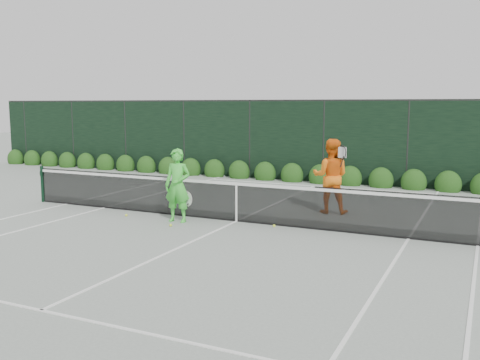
% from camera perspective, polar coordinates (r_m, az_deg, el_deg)
% --- Properties ---
extents(ground, '(80.00, 80.00, 0.00)m').
position_cam_1_polar(ground, '(13.30, -0.37, -4.45)').
color(ground, gray).
rests_on(ground, ground).
extents(tennis_net, '(12.90, 0.10, 1.07)m').
position_cam_1_polar(tennis_net, '(13.20, -0.47, -2.19)').
color(tennis_net, black).
rests_on(tennis_net, ground).
extents(player_woman, '(0.70, 0.50, 1.81)m').
position_cam_1_polar(player_woman, '(13.21, -6.67, -0.59)').
color(player_woman, green).
rests_on(player_woman, ground).
extents(player_man, '(1.09, 0.92, 1.99)m').
position_cam_1_polar(player_man, '(14.39, 9.64, 0.42)').
color(player_man, orange).
rests_on(player_man, ground).
extents(court_lines, '(11.03, 23.83, 0.01)m').
position_cam_1_polar(court_lines, '(13.30, -0.37, -4.42)').
color(court_lines, white).
rests_on(court_lines, ground).
extents(windscreen_fence, '(32.00, 21.07, 3.06)m').
position_cam_1_polar(windscreen_fence, '(10.69, -6.65, 0.67)').
color(windscreen_fence, black).
rests_on(windscreen_fence, ground).
extents(hedge_row, '(31.66, 0.65, 0.94)m').
position_cam_1_polar(hedge_row, '(19.85, 8.55, 0.32)').
color(hedge_row, '#13330D').
rests_on(hedge_row, ground).
extents(tennis_balls, '(3.99, 1.88, 0.07)m').
position_cam_1_polar(tennis_balls, '(13.60, -6.01, -4.06)').
color(tennis_balls, '#E0F436').
rests_on(tennis_balls, ground).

